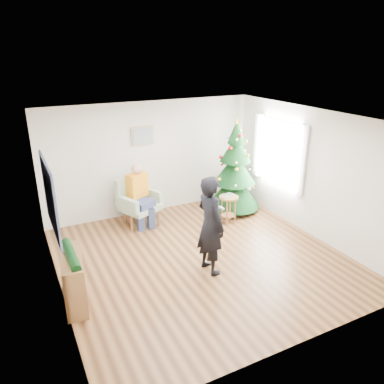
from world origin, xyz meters
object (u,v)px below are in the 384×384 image
stool (228,210)px  console (74,279)px  christmas_tree (235,170)px  standing_man (210,225)px  armchair (139,207)px

stool → console: console is taller
christmas_tree → console: (-4.08, -1.92, -0.61)m
christmas_tree → stool: size_ratio=3.53×
standing_man → console: size_ratio=1.75×
christmas_tree → standing_man: bearing=-131.3°
christmas_tree → stool: bearing=-131.4°
christmas_tree → console: bearing=-154.9°
standing_man → console: 2.32m
standing_man → armchair: bearing=5.2°
armchair → console: armchair is taller
stool → console: 3.82m
console → stool: bearing=28.3°
stool → standing_man: bearing=-131.2°
christmas_tree → console: size_ratio=2.24×
armchair → console: 2.87m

